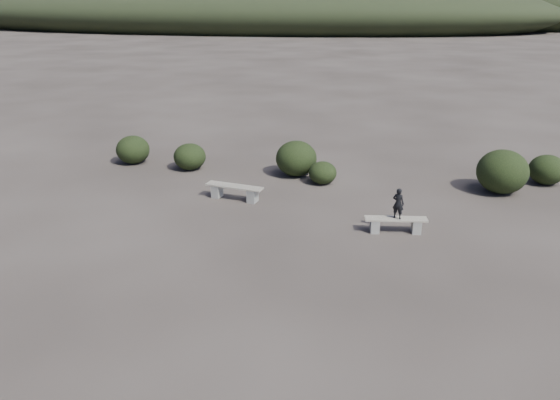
# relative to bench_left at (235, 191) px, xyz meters

# --- Properties ---
(ground) EXTENTS (1200.00, 1200.00, 0.00)m
(ground) POSITION_rel_bench_left_xyz_m (2.54, -6.11, -0.29)
(ground) COLOR #2F2825
(ground) RESTS_ON ground
(bench_left) EXTENTS (1.93, 0.73, 0.47)m
(bench_left) POSITION_rel_bench_left_xyz_m (0.00, 0.00, 0.00)
(bench_left) COLOR gray
(bench_left) RESTS_ON ground
(bench_right) EXTENTS (1.74, 0.60, 0.43)m
(bench_right) POSITION_rel_bench_left_xyz_m (5.05, -1.64, -0.03)
(bench_right) COLOR gray
(bench_right) RESTS_ON ground
(seated_person) EXTENTS (0.37, 0.31, 0.87)m
(seated_person) POSITION_rel_bench_left_xyz_m (5.07, -1.64, 0.57)
(seated_person) COLOR black
(seated_person) RESTS_ON bench_right
(shrub_a) EXTENTS (1.20, 1.20, 0.98)m
(shrub_a) POSITION_rel_bench_left_xyz_m (-2.49, 2.78, 0.20)
(shrub_a) COLOR black
(shrub_a) RESTS_ON ground
(shrub_b) EXTENTS (1.48, 1.48, 1.27)m
(shrub_b) POSITION_rel_bench_left_xyz_m (1.54, 2.82, 0.35)
(shrub_b) COLOR black
(shrub_b) RESTS_ON ground
(shrub_c) EXTENTS (0.97, 0.97, 0.78)m
(shrub_c) POSITION_rel_bench_left_xyz_m (2.58, 2.10, 0.10)
(shrub_c) COLOR black
(shrub_c) RESTS_ON ground
(shrub_d) EXTENTS (1.66, 1.66, 1.45)m
(shrub_d) POSITION_rel_bench_left_xyz_m (8.48, 2.31, 0.44)
(shrub_d) COLOR black
(shrub_d) RESTS_ON ground
(shrub_e) EXTENTS (1.23, 1.23, 1.02)m
(shrub_e) POSITION_rel_bench_left_xyz_m (10.19, 3.53, 0.22)
(shrub_e) COLOR black
(shrub_e) RESTS_ON ground
(shrub_f) EXTENTS (1.28, 1.28, 1.08)m
(shrub_f) POSITION_rel_bench_left_xyz_m (-4.91, 3.12, 0.25)
(shrub_f) COLOR black
(shrub_f) RESTS_ON ground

